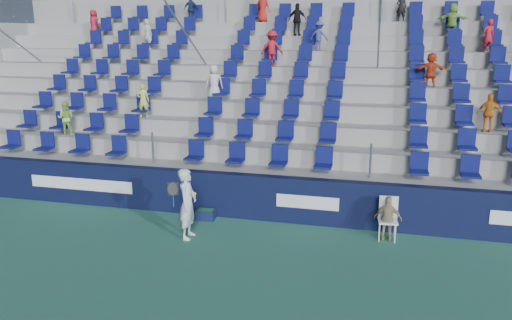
# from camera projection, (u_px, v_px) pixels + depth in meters

# --- Properties ---
(ground) EXTENTS (70.00, 70.00, 0.00)m
(ground) POSITION_uv_depth(u_px,v_px,m) (214.00, 271.00, 10.38)
(ground) COLOR #2E6C56
(ground) RESTS_ON ground
(sponsor_wall) EXTENTS (24.00, 0.32, 1.20)m
(sponsor_wall) POSITION_uv_depth(u_px,v_px,m) (252.00, 197.00, 13.19)
(sponsor_wall) COLOR black
(sponsor_wall) RESTS_ON ground
(grandstand) EXTENTS (24.00, 8.17, 6.63)m
(grandstand) POSITION_uv_depth(u_px,v_px,m) (288.00, 111.00, 17.60)
(grandstand) COLOR gray
(grandstand) RESTS_ON ground
(tennis_player) EXTENTS (0.69, 0.66, 1.72)m
(tennis_player) POSITION_uv_depth(u_px,v_px,m) (187.00, 204.00, 11.85)
(tennis_player) COLOR silver
(tennis_player) RESTS_ON ground
(line_judge_chair) EXTENTS (0.49, 0.50, 1.02)m
(line_judge_chair) POSITION_uv_depth(u_px,v_px,m) (388.00, 215.00, 11.91)
(line_judge_chair) COLOR white
(line_judge_chair) RESTS_ON ground
(line_judge) EXTENTS (0.66, 0.31, 1.09)m
(line_judge) POSITION_uv_depth(u_px,v_px,m) (388.00, 219.00, 11.77)
(line_judge) COLOR tan
(line_judge) RESTS_ON ground
(ball_bin) EXTENTS (0.51, 0.35, 0.28)m
(ball_bin) POSITION_uv_depth(u_px,v_px,m) (206.00, 214.00, 13.20)
(ball_bin) COLOR #10193D
(ball_bin) RESTS_ON ground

